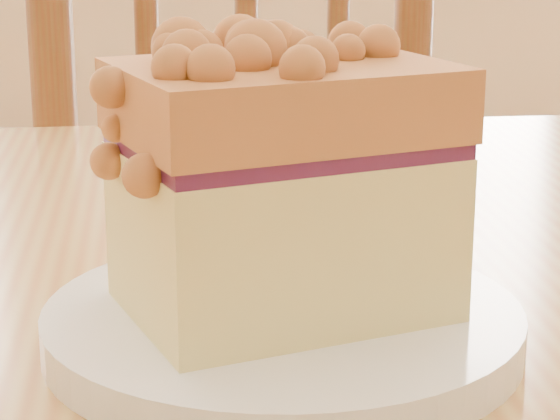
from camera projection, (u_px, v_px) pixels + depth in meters
name	position (u px, v px, depth m)	size (l,w,h in m)	color
cafe_chair_main	(190.00, 301.00, 1.22)	(0.59, 0.59, 0.99)	#593718
plate	(283.00, 327.00, 0.45)	(0.20, 0.20, 0.02)	white
cake_slice	(280.00, 174.00, 0.43)	(0.15, 0.13, 0.12)	#FFEA90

